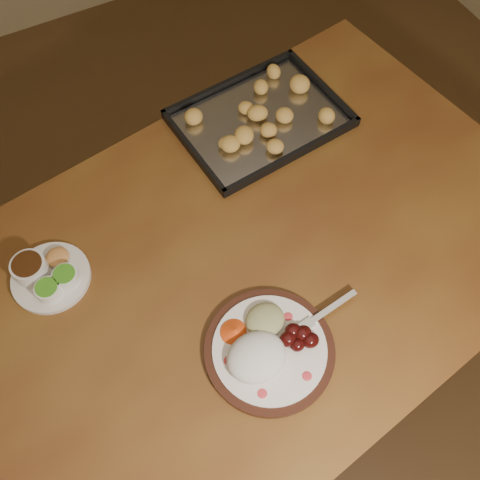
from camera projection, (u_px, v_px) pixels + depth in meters
ground at (210, 383)px, 1.79m from camera, size 4.00×4.00×0.00m
dining_table at (231, 287)px, 1.24m from camera, size 1.63×1.13×0.75m
dinner_plate at (266, 348)px, 1.05m from camera, size 0.35×0.26×0.06m
condiment_saucer at (47, 275)px, 1.13m from camera, size 0.17×0.17×0.06m
baking_tray at (260, 118)px, 1.35m from camera, size 0.43×0.34×0.04m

